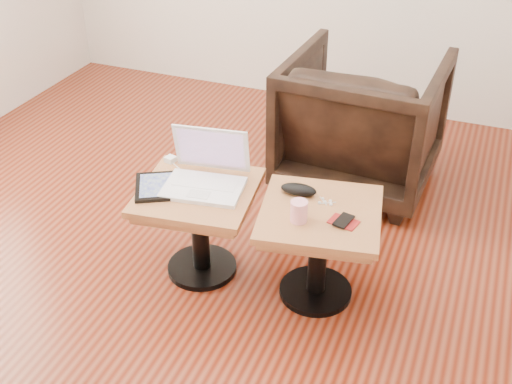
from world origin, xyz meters
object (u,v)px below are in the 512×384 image
(side_table_right, at_px, (319,233))
(striped_cup, at_px, (299,211))
(laptop, at_px, (206,175))
(side_table_left, at_px, (199,210))
(armchair, at_px, (362,121))

(side_table_right, xyz_separation_m, striped_cup, (-0.06, -0.10, 0.16))
(laptop, height_order, striped_cup, laptop)
(striped_cup, bearing_deg, side_table_left, 172.42)
(side_table_right, height_order, armchair, armchair)
(laptop, distance_m, armchair, 1.14)
(laptop, bearing_deg, striped_cup, -22.22)
(laptop, xyz_separation_m, striped_cup, (0.47, -0.12, -0.00))
(side_table_right, height_order, laptop, laptop)
(side_table_left, height_order, laptop, laptop)
(armchair, bearing_deg, side_table_left, 68.28)
(side_table_left, bearing_deg, armchair, 58.28)
(side_table_left, bearing_deg, striped_cup, -14.86)
(side_table_right, bearing_deg, striped_cup, -132.53)
(side_table_left, relative_size, armchair, 0.67)
(side_table_left, relative_size, side_table_right, 0.96)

